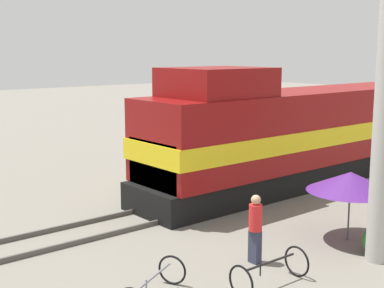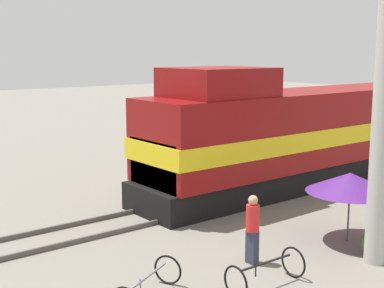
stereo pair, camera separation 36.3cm
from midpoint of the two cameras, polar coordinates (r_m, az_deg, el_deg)
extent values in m
plane|color=slate|center=(18.80, 1.45, -6.64)|extent=(120.00, 120.00, 0.00)
cube|color=#4C4742|center=(19.32, 0.09, -5.95)|extent=(0.08, 36.63, 0.15)
cube|color=#4C4742|center=(18.26, 2.90, -6.91)|extent=(0.08, 36.63, 0.15)
cube|color=black|center=(22.43, 12.20, -2.88)|extent=(2.83, 15.48, 0.95)
cube|color=maroon|center=(22.09, 12.37, 1.92)|extent=(3.07, 14.86, 2.83)
cube|color=yellow|center=(22.13, 12.35, 1.19)|extent=(3.11, 15.02, 0.70)
cube|color=yellow|center=(17.82, -0.81, -1.81)|extent=(2.61, 2.17, 1.56)
cube|color=maroon|center=(18.56, 3.37, 6.60)|extent=(2.89, 3.41, 1.00)
cylinder|color=#4C4C4C|center=(15.88, 17.01, -6.71)|extent=(0.05, 0.05, 1.86)
cone|color=#4C1E72|center=(15.68, 17.16, -3.94)|extent=(2.46, 2.46, 0.55)
sphere|color=#2D722D|center=(15.16, 19.65, -9.86)|extent=(0.75, 0.75, 0.75)
cube|color=#2D3347|center=(13.93, 7.19, -10.86)|extent=(0.30, 0.20, 0.86)
cylinder|color=red|center=(13.68, 7.26, -7.84)|extent=(0.34, 0.34, 0.68)
sphere|color=tan|center=(13.55, 7.30, -5.97)|extent=(0.25, 0.25, 0.25)
torus|color=black|center=(12.07, 5.56, -14.48)|extent=(0.76, 0.06, 0.76)
torus|color=black|center=(13.30, 11.54, -12.26)|extent=(0.76, 0.06, 0.76)
cube|color=black|center=(12.58, 8.74, -12.40)|extent=(0.06, 1.57, 0.04)
cylinder|color=black|center=(12.40, 7.66, -13.16)|extent=(0.04, 0.04, 0.32)
torus|color=black|center=(12.70, -1.77, -13.27)|extent=(0.66, 0.36, 0.71)
cube|color=slate|center=(11.88, -3.83, -13.91)|extent=(0.74, 1.41, 0.04)
cylinder|color=slate|center=(11.65, -4.62, -14.85)|extent=(0.04, 0.04, 0.30)
camera|label=1|loc=(0.18, -89.37, 0.11)|focal=50.00mm
camera|label=2|loc=(0.18, 90.63, -0.11)|focal=50.00mm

